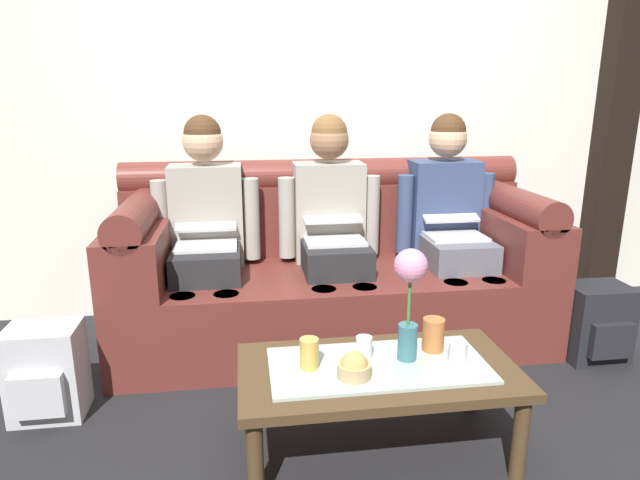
{
  "coord_description": "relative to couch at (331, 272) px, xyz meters",
  "views": [
    {
      "loc": [
        -0.47,
        -1.66,
        1.33
      ],
      "look_at": [
        -0.1,
        0.89,
        0.63
      ],
      "focal_mm": 30.67,
      "sensor_mm": 36.0,
      "label": 1
    }
  ],
  "objects": [
    {
      "name": "timber_pillar",
      "position": [
        1.88,
        0.41,
        1.08
      ],
      "size": [
        0.2,
        0.2,
        2.9
      ],
      "primitive_type": "cube",
      "color": "black",
      "rests_on": "ground_plane"
    },
    {
      "name": "cup_far_center",
      "position": [
        0.24,
        -0.98,
        0.06
      ],
      "size": [
        0.08,
        0.08,
        0.13
      ],
      "primitive_type": "cylinder",
      "color": "#B26633",
      "rests_on": "coffee_table"
    },
    {
      "name": "person_left",
      "position": [
        -0.66,
        -0.0,
        0.29
      ],
      "size": [
        0.56,
        0.67,
        1.22
      ],
      "color": "#232326",
      "rests_on": "ground_plane"
    },
    {
      "name": "cup_far_left",
      "position": [
        0.29,
        -1.08,
        0.04
      ],
      "size": [
        0.07,
        0.07,
        0.08
      ],
      "primitive_type": "cylinder",
      "color": "silver",
      "rests_on": "coffee_table"
    },
    {
      "name": "coffee_table",
      "position": [
        0.0,
        -1.06,
        -0.06
      ],
      "size": [
        1.02,
        0.53,
        0.37
      ],
      "color": "#47331E",
      "rests_on": "ground_plane"
    },
    {
      "name": "back_wall_patterned",
      "position": [
        0.0,
        0.53,
        1.08
      ],
      "size": [
        6.0,
        0.12,
        2.9
      ],
      "primitive_type": "cube",
      "color": "silver",
      "rests_on": "ground_plane"
    },
    {
      "name": "snack_bowl",
      "position": [
        -0.11,
        -1.14,
        0.03
      ],
      "size": [
        0.12,
        0.12,
        0.1
      ],
      "color": "tan",
      "rests_on": "coffee_table"
    },
    {
      "name": "couch",
      "position": [
        0.0,
        0.0,
        0.0
      ],
      "size": [
        2.26,
        0.88,
        0.96
      ],
      "color": "maroon",
      "rests_on": "ground_plane"
    },
    {
      "name": "person_right",
      "position": [
        0.66,
        -0.0,
        0.29
      ],
      "size": [
        0.56,
        0.67,
        1.22
      ],
      "color": "#595B66",
      "rests_on": "ground_plane"
    },
    {
      "name": "person_middle",
      "position": [
        0.0,
        -0.0,
        0.29
      ],
      "size": [
        0.56,
        0.67,
        1.22
      ],
      "color": "#232326",
      "rests_on": "ground_plane"
    },
    {
      "name": "cup_near_right",
      "position": [
        -0.25,
        -1.05,
        0.05
      ],
      "size": [
        0.07,
        0.07,
        0.11
      ],
      "primitive_type": "cylinder",
      "color": "gold",
      "rests_on": "coffee_table"
    },
    {
      "name": "backpack_right",
      "position": [
        1.29,
        -0.48,
        -0.18
      ],
      "size": [
        0.31,
        0.28,
        0.39
      ],
      "color": "black",
      "rests_on": "ground_plane"
    },
    {
      "name": "flower_vase",
      "position": [
        0.11,
        -1.04,
        0.28
      ],
      "size": [
        0.12,
        0.12,
        0.43
      ],
      "color": "#336672",
      "rests_on": "coffee_table"
    },
    {
      "name": "ground_plane",
      "position": [
        0.0,
        -1.17,
        -0.37
      ],
      "size": [
        14.0,
        14.0,
        0.0
      ],
      "primitive_type": "plane",
      "color": "black"
    },
    {
      "name": "cup_near_left",
      "position": [
        -0.04,
        -1.0,
        0.04
      ],
      "size": [
        0.06,
        0.06,
        0.08
      ],
      "primitive_type": "cylinder",
      "color": "silver",
      "rests_on": "coffee_table"
    },
    {
      "name": "backpack_left",
      "position": [
        -1.31,
        -0.63,
        -0.17
      ],
      "size": [
        0.29,
        0.26,
        0.4
      ],
      "color": "#B7B7BC",
      "rests_on": "ground_plane"
    }
  ]
}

